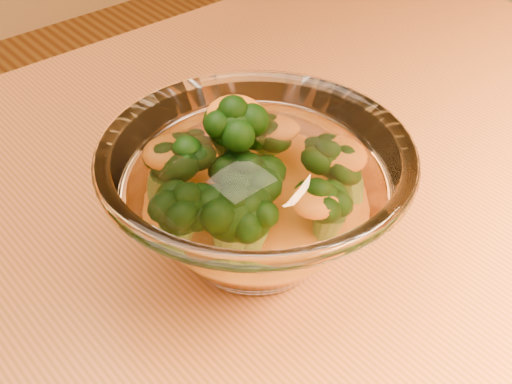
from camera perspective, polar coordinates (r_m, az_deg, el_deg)
table at (r=0.60m, az=-3.32°, el=-14.42°), size 1.20×0.80×0.75m
glass_bowl at (r=0.52m, az=-0.00°, el=-0.42°), size 0.23×0.23×0.10m
cheese_sauce at (r=0.53m, az=-0.00°, el=-2.19°), size 0.12×0.12×0.03m
broccoli_heap at (r=0.51m, az=-1.21°, el=0.69°), size 0.16×0.14×0.09m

